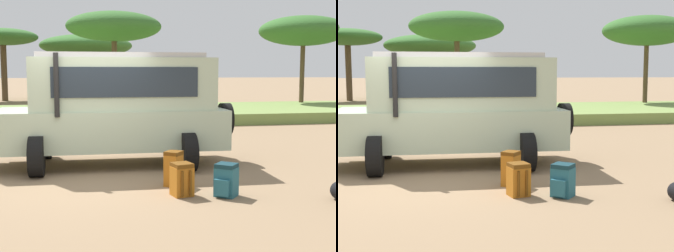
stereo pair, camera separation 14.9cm
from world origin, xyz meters
TOP-DOWN VIEW (x-y plane):
  - ground_plane at (0.00, 0.00)m, footprint 320.00×320.00m
  - grass_bank at (0.00, 11.54)m, footprint 120.00×7.00m
  - safari_vehicle at (0.64, 1.44)m, footprint 5.38×2.84m
  - backpack_beside_front_wheel at (1.45, -1.42)m, footprint 0.38×0.45m
  - backpack_cluster_center at (2.15, -1.62)m, footprint 0.46×0.47m
  - backpack_near_rear_wheel at (1.47, -0.74)m, footprint 0.43×0.42m
  - acacia_tree_centre_back at (-4.99, 26.10)m, footprint 4.85×4.45m
  - acacia_tree_right_mid at (0.84, 28.37)m, footprint 7.10×7.73m
  - acacia_tree_far_right at (1.69, 13.54)m, footprint 4.48×3.90m
  - acacia_tree_distant_right at (11.63, 14.09)m, footprint 4.71×4.19m

SIDE VIEW (x-z plane):
  - ground_plane at x=0.00m, z-range 0.00..0.00m
  - grass_bank at x=0.00m, z-range 0.00..0.44m
  - backpack_cluster_center at x=2.15m, z-range -0.01..0.54m
  - backpack_beside_front_wheel at x=1.45m, z-range -0.01..0.54m
  - backpack_near_rear_wheel at x=1.47m, z-range -0.01..0.62m
  - safari_vehicle at x=0.64m, z-range 0.07..2.51m
  - acacia_tree_right_mid at x=0.84m, z-range 1.60..6.51m
  - acacia_tree_far_right at x=1.69m, z-range 1.72..6.58m
  - acacia_tree_distant_right at x=11.63m, z-range 1.69..6.64m
  - acacia_tree_centre_back at x=-4.99m, z-range 1.89..6.98m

